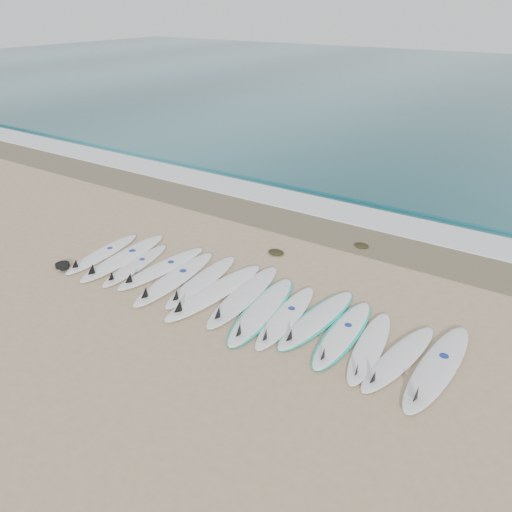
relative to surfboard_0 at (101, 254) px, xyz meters
The scene contains 23 objects.
ground 3.95m from the surfboard_0, ahead, with size 120.00×120.00×0.00m, color tan.
ocean 32.99m from the surfboard_0, 83.14° to the left, with size 120.00×55.00×0.03m, color #1D555F.
wet_sand_band 5.88m from the surfboard_0, 47.86° to the left, with size 120.00×1.80×0.01m, color brown.
foam_band 6.98m from the surfboard_0, 55.59° to the left, with size 120.00×1.40×0.04m, color silver.
wave_crest 8.26m from the surfboard_0, 61.49° to the left, with size 120.00×1.00×0.10m, color #1D555F.
surfboard_0 is the anchor object (origin of this frame).
surfboard_1 0.60m from the surfboard_0, 12.89° to the left, with size 0.82×2.84×0.36m.
surfboard_2 1.09m from the surfboard_0, ahead, with size 0.80×2.35×0.29m.
surfboard_3 1.71m from the surfboard_0, ahead, with size 0.74×2.61×0.33m.
surfboard_4 2.27m from the surfboard_0, ahead, with size 0.79×2.78×0.35m.
surfboard_5 2.86m from the surfboard_0, ahead, with size 0.77×2.63×0.33m.
surfboard_6 3.35m from the surfboard_0, ahead, with size 0.83×2.91×0.37m.
surfboard_7 3.96m from the surfboard_0, ahead, with size 0.82×2.80×0.35m.
surfboard_8 4.55m from the surfboard_0, ahead, with size 1.01×2.78×0.34m.
surfboard_9 5.07m from the surfboard_0, ahead, with size 0.74×2.48×0.31m.
surfboard_10 5.61m from the surfboard_0, ahead, with size 0.83×2.57×0.32m.
surfboard_11 6.22m from the surfboard_0, ahead, with size 0.69×2.47×0.31m.
surfboard_12 6.78m from the surfboard_0, ahead, with size 0.76×2.35×0.30m.
surfboard_13 7.30m from the surfboard_0, ahead, with size 0.87×2.42×0.30m.
surfboard_14 7.93m from the surfboard_0, ahead, with size 0.74×2.80×0.35m.
seaweed_near 4.22m from the surfboard_0, 35.18° to the left, with size 0.41×0.32×0.08m, color black.
seaweed_far 6.39m from the surfboard_0, 38.11° to the left, with size 0.38×0.29×0.07m, color black.
leash_coil 0.93m from the surfboard_0, 107.81° to the right, with size 0.46×0.36×0.11m.
Camera 1 is at (5.08, -7.10, 5.50)m, focal length 35.00 mm.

